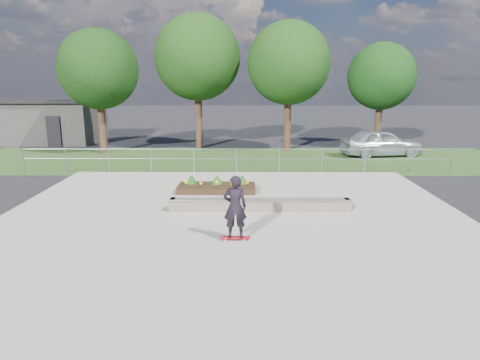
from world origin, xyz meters
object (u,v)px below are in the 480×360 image
at_px(grind_ledge, 260,205).
at_px(planter_bed, 217,186).
at_px(parked_car, 381,143).
at_px(skateboarder, 235,207).

relative_size(grind_ledge, planter_bed, 2.00).
bearing_deg(parked_car, planter_bed, 122.94).
bearing_deg(skateboarder, grind_ledge, 73.93).
xyz_separation_m(grind_ledge, planter_bed, (-1.59, 2.56, -0.02)).
xyz_separation_m(skateboarder, parked_car, (8.12, 13.40, -0.22)).
bearing_deg(grind_ledge, skateboarder, -106.07).
height_order(planter_bed, skateboarder, skateboarder).
distance_m(grind_ledge, parked_car, 13.01).
relative_size(planter_bed, parked_car, 0.66).
bearing_deg(planter_bed, grind_ledge, -58.16).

